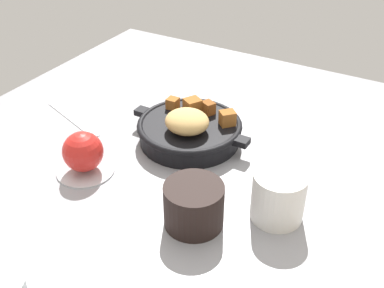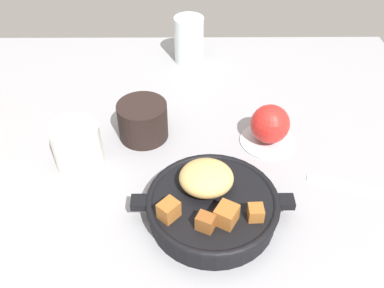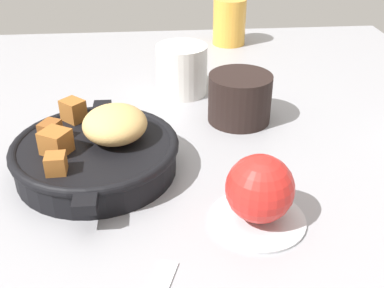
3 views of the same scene
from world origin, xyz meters
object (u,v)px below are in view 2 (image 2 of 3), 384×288
at_px(butter_knife, 364,190).
at_px(coffee_mug_dark, 143,121).
at_px(cast_iron_skillet, 212,203).
at_px(red_apple, 270,124).
at_px(ceramic_mug_white, 77,146).
at_px(water_glass_tall, 189,40).

xyz_separation_m(butter_knife, coffee_mug_dark, (-0.37, 0.14, 0.03)).
relative_size(cast_iron_skillet, red_apple, 3.44).
height_order(coffee_mug_dark, ceramic_mug_white, ceramic_mug_white).
height_order(cast_iron_skillet, coffee_mug_dark, cast_iron_skillet).
xyz_separation_m(red_apple, ceramic_mug_white, (-0.33, -0.06, -0.00)).
distance_m(coffee_mug_dark, ceramic_mug_white, 0.13).
bearing_deg(butter_knife, cast_iron_skillet, -149.68).
relative_size(water_glass_tall, ceramic_mug_white, 1.30).
distance_m(butter_knife, ceramic_mug_white, 0.48).
bearing_deg(coffee_mug_dark, cast_iron_skillet, -58.52).
distance_m(red_apple, butter_knife, 0.19).
relative_size(red_apple, water_glass_tall, 0.67).
bearing_deg(red_apple, coffee_mug_dark, 175.10).
bearing_deg(coffee_mug_dark, water_glass_tall, 73.17).
bearing_deg(water_glass_tall, ceramic_mug_white, -117.86).
distance_m(cast_iron_skillet, ceramic_mug_white, 0.25).
bearing_deg(butter_knife, water_glass_tall, 143.04).
bearing_deg(coffee_mug_dark, red_apple, -4.90).
xyz_separation_m(red_apple, butter_knife, (0.14, -0.12, -0.04)).
height_order(red_apple, water_glass_tall, water_glass_tall).
bearing_deg(water_glass_tall, red_apple, -64.22).
height_order(butter_knife, coffee_mug_dark, coffee_mug_dark).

